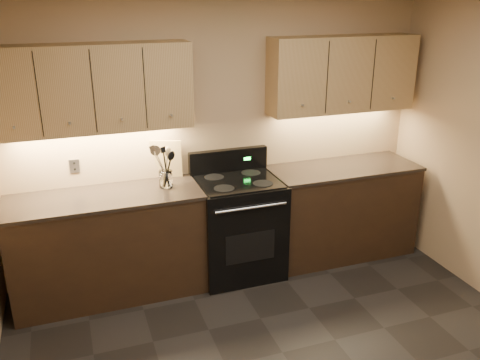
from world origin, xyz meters
The scene contains 14 objects.
wall_back centered at (0.00, 2.00, 1.30)m, with size 4.00×0.04×2.60m, color tan.
counter_left centered at (-1.10, 1.70, 0.47)m, with size 1.62×0.62×0.93m.
counter_right centered at (1.18, 1.70, 0.47)m, with size 1.46×0.62×0.93m.
stove centered at (0.08, 1.68, 0.48)m, with size 0.76×0.68×1.14m.
upper_cab_left centered at (-1.10, 1.85, 1.80)m, with size 1.60×0.30×0.70m, color tan.
upper_cab_right centered at (1.18, 1.85, 1.80)m, with size 1.44×0.30×0.70m, color tan.
outlet_plate centered at (-1.30, 1.99, 1.12)m, with size 0.09×0.01×0.12m, color #B2B5BA.
utensil_crock centered at (-0.56, 1.73, 1.00)m, with size 0.14×0.14×0.15m.
cutting_board centered at (-0.51, 1.97, 1.11)m, with size 0.28×0.02×0.35m, color tan.
wooden_spoon centered at (-0.59, 1.73, 1.11)m, with size 0.06×0.06×0.33m, color tan, non-canonical shape.
black_spoon centered at (-0.58, 1.75, 1.11)m, with size 0.06×0.06×0.32m, color black, non-canonical shape.
black_turner centered at (-0.55, 1.71, 1.13)m, with size 0.08×0.08×0.36m, color black, non-canonical shape.
steel_spatula centered at (-0.54, 1.73, 1.14)m, with size 0.08×0.08×0.39m, color silver, non-canonical shape.
steel_skimmer centered at (-0.54, 1.72, 1.12)m, with size 0.09×0.09×0.35m, color silver, non-canonical shape.
Camera 1 is at (-1.33, -2.37, 2.53)m, focal length 38.00 mm.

